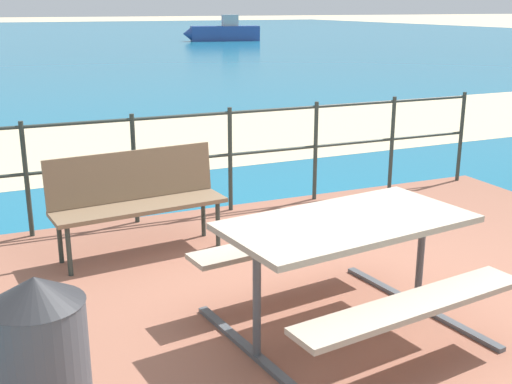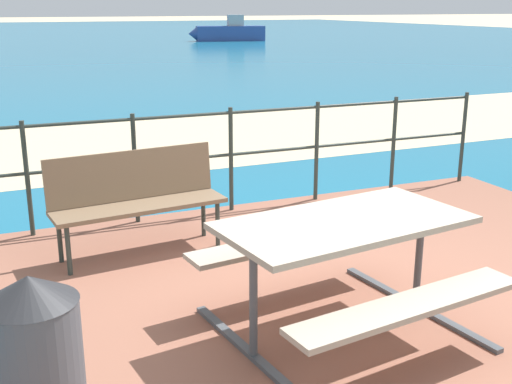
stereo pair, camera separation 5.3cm
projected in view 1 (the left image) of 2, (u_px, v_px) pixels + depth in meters
The scene contains 9 objects.
ground_plane at pixel (357, 317), 4.50m from camera, with size 240.00×240.00×0.00m, color beige.
patio_paving at pixel (357, 313), 4.49m from camera, with size 6.40×5.20×0.06m, color #935B47.
sea_water at pixel (14, 40), 39.75m from camera, with size 90.00×90.00×0.01m, color #196B8E.
beach_strip at pixel (141, 142), 10.18m from camera, with size 54.00×4.29×0.01m, color beige.
picnic_table at pixel (347, 247), 4.02m from camera, with size 1.75×1.66×0.77m.
park_bench at pixel (136, 194), 5.39m from camera, with size 1.49×0.57×0.87m.
railing_fence at pixel (230, 148), 6.46m from camera, with size 5.94×0.04×1.07m.
trash_bin at pixel (44, 378), 2.79m from camera, with size 0.41×0.41×0.96m.
boat_mid at pixel (223, 32), 38.50m from camera, with size 4.68×1.78×1.54m.
Camera 1 is at (-2.26, -3.45, 2.11)m, focal length 44.82 mm.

